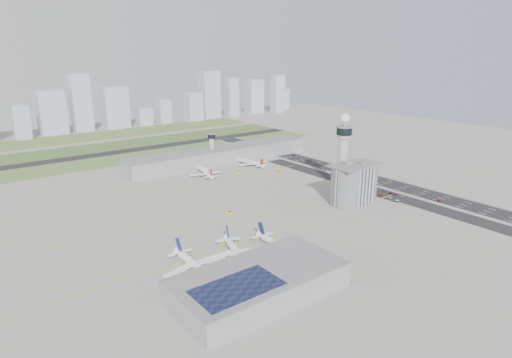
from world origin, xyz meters
TOP-DOWN VIEW (x-y plane):
  - ground at (0.00, 0.00)m, footprint 1000.00×1000.00m
  - grass_strip_0 at (-20.00, 225.00)m, footprint 480.00×50.00m
  - grass_strip_1 at (-20.00, 300.00)m, footprint 480.00×60.00m
  - grass_strip_2 at (-20.00, 380.00)m, footprint 480.00×70.00m
  - runway at (-20.00, 262.00)m, footprint 480.00×22.00m
  - highway at (115.00, 0.00)m, footprint 28.00×500.00m
  - barrier_left at (101.00, 0.00)m, footprint 0.60×500.00m
  - barrier_right at (129.00, 0.00)m, footprint 0.60×500.00m
  - landside_road at (90.00, -10.00)m, footprint 18.00×260.00m
  - parking_lot at (88.00, -22.00)m, footprint 20.00×44.00m
  - taxiway_line_h_0 at (-40.00, -30.00)m, footprint 260.00×0.60m
  - taxiway_line_h_1 at (-40.00, 30.00)m, footprint 260.00×0.60m
  - taxiway_line_h_2 at (-40.00, 90.00)m, footprint 260.00×0.60m
  - taxiway_line_v at (-40.00, 30.00)m, footprint 0.60×260.00m
  - control_tower at (72.00, 8.00)m, footprint 14.00×14.00m
  - secondary_tower at (30.00, 150.00)m, footprint 8.60×8.60m
  - admin_building at (51.99, -22.00)m, footprint 42.00×24.00m
  - terminal_pier at (40.00, 148.00)m, footprint 210.00×32.00m
  - near_terminal at (-88.07, -82.02)m, footprint 84.00×42.00m
  - airplane_near_a at (-101.00, -43.85)m, footprint 37.97×44.52m
  - airplane_near_b at (-75.42, -45.57)m, footprint 50.66×54.89m
  - airplane_near_c at (-50.13, -53.10)m, footprint 39.37×45.47m
  - airplane_far_a at (-0.28, 113.03)m, footprint 39.23×43.38m
  - airplane_far_b at (58.68, 116.83)m, footprint 35.89×41.13m
  - jet_bridge_near_0 at (-113.00, -61.00)m, footprint 5.39×14.31m
  - jet_bridge_near_1 at (-83.00, -61.00)m, footprint 5.39×14.31m
  - jet_bridge_near_2 at (-53.00, -61.00)m, footprint 5.39×14.31m
  - jet_bridge_far_0 at (2.00, 132.00)m, footprint 5.39×14.31m
  - jet_bridge_far_1 at (52.00, 132.00)m, footprint 5.39×14.31m
  - tug_0 at (-85.88, -44.02)m, footprint 3.30×2.44m
  - tug_1 at (-65.57, -27.79)m, footprint 3.96×3.97m
  - tug_2 at (-69.81, -22.05)m, footprint 3.95×2.96m
  - tug_3 at (-38.35, 16.45)m, footprint 4.09×3.73m
  - tug_4 at (30.23, 102.13)m, footprint 4.19×3.74m
  - tug_5 at (61.84, 78.30)m, footprint 3.05×3.74m
  - car_lot_0 at (82.26, -41.45)m, footprint 3.58×1.53m
  - car_lot_1 at (84.00, -33.89)m, footprint 3.60×1.37m
  - car_lot_2 at (82.36, -25.09)m, footprint 5.01×2.92m
  - car_lot_3 at (82.24, -19.78)m, footprint 4.14×2.25m
  - car_lot_4 at (81.87, -12.06)m, footprint 3.97×2.03m
  - car_lot_5 at (82.65, -7.09)m, footprint 4.00×1.74m
  - car_lot_6 at (93.74, -38.24)m, footprint 4.10×2.09m
  - car_lot_7 at (94.10, -31.35)m, footprint 4.06×1.67m
  - car_lot_8 at (93.09, -27.21)m, footprint 3.48×1.42m
  - car_lot_9 at (94.09, -20.33)m, footprint 3.73×1.49m
  - car_lot_10 at (91.99, -10.17)m, footprint 4.73×2.32m
  - car_lot_11 at (93.92, -4.47)m, footprint 4.09×2.15m
  - car_hw_0 at (106.90, -62.37)m, footprint 1.74×3.82m
  - car_hw_1 at (115.38, 37.75)m, footprint 1.62×3.76m
  - car_hw_2 at (121.07, 121.30)m, footprint 2.26×4.18m
  - car_hw_4 at (107.88, 180.50)m, footprint 1.93×3.67m
  - skyline_bldg_6 at (-102.68, 417.90)m, footprint 20.04×16.03m
  - skyline_bldg_7 at (-59.44, 436.89)m, footprint 35.76×28.61m
  - skyline_bldg_8 at (-19.42, 431.56)m, footprint 26.33×21.06m
  - skyline_bldg_9 at (30.27, 432.32)m, footprint 36.96×29.57m
  - skyline_bldg_10 at (73.27, 423.68)m, footprint 23.01×18.41m
  - skyline_bldg_11 at (108.28, 423.34)m, footprint 20.22×16.18m
  - skyline_bldg_12 at (162.17, 421.29)m, footprint 26.14×20.92m
  - skyline_bldg_13 at (201.27, 433.27)m, footprint 32.26×25.81m
  - skyline_bldg_14 at (244.74, 426.38)m, footprint 21.59×17.28m
  - skyline_bldg_15 at (302.83, 435.54)m, footprint 30.25×24.20m
  - skyline_bldg_16 at (345.49, 415.96)m, footprint 23.04×18.43m
  - skyline_bldg_17 at (382.05, 443.29)m, footprint 22.64×18.11m

SIDE VIEW (x-z plane):
  - ground at x=0.00m, z-range 0.00..0.00m
  - taxiway_line_h_0 at x=-40.00m, z-range 0.00..0.01m
  - taxiway_line_h_1 at x=-40.00m, z-range 0.00..0.01m
  - taxiway_line_h_2 at x=-40.00m, z-range 0.00..0.01m
  - taxiway_line_v at x=-40.00m, z-range 0.00..0.01m
  - grass_strip_0 at x=-20.00m, z-range 0.00..0.08m
  - grass_strip_1 at x=-20.00m, z-range 0.00..0.08m
  - grass_strip_2 at x=-20.00m, z-range 0.00..0.08m
  - landside_road at x=90.00m, z-range 0.00..0.08m
  - highway at x=115.00m, z-range 0.00..0.10m
  - parking_lot at x=88.00m, z-range 0.00..0.10m
  - runway at x=-20.00m, z-range 0.01..0.11m
  - car_lot_6 at x=93.74m, z-range 0.00..1.11m
  - car_hw_2 at x=121.07m, z-range 0.00..1.11m
  - car_lot_11 at x=93.92m, z-range 0.00..1.13m
  - car_lot_3 at x=82.24m, z-range 0.00..1.14m
  - car_lot_1 at x=84.00m, z-range 0.00..1.17m
  - car_lot_7 at x=94.10m, z-range 0.00..1.18m
  - car_lot_8 at x=93.09m, z-range 0.00..1.18m
  - car_hw_4 at x=107.88m, z-range 0.00..1.19m
  - barrier_left at x=101.00m, z-range 0.00..1.20m
  - barrier_right at x=129.00m, z-range 0.00..1.20m
  - car_hw_1 at x=115.38m, z-range 0.00..1.20m
  - car_lot_0 at x=82.26m, z-range 0.00..1.21m
  - car_lot_9 at x=94.09m, z-range 0.00..1.21m
  - car_hw_0 at x=106.90m, z-range 0.00..1.27m
  - car_lot_5 at x=82.65m, z-range 0.00..1.28m
  - car_lot_10 at x=91.99m, z-range 0.00..1.29m
  - car_lot_4 at x=81.87m, z-range 0.00..1.29m
  - car_lot_2 at x=82.36m, z-range 0.00..1.31m
  - tug_0 at x=-85.88m, z-range 0.00..1.80m
  - tug_5 at x=61.84m, z-range 0.00..1.89m
  - tug_1 at x=-65.57m, z-range 0.00..1.93m
  - tug_3 at x=-38.35m, z-range 0.00..1.96m
  - tug_4 at x=30.23m, z-range 0.00..2.02m
  - tug_2 at x=-69.81m, z-range 0.00..2.13m
  - jet_bridge_near_0 at x=-113.00m, z-range 0.00..5.70m
  - jet_bridge_near_1 at x=-83.00m, z-range 0.00..5.70m
  - jet_bridge_near_2 at x=-53.00m, z-range 0.00..5.70m
  - jet_bridge_far_0 at x=2.00m, z-range 0.00..5.70m
  - jet_bridge_far_1 at x=52.00m, z-range 0.00..5.70m
  - airplane_far_a at x=-0.28m, z-range 0.00..10.40m
  - airplane_far_b at x=58.68m, z-range 0.00..10.75m
  - airplane_near_c at x=-50.13m, z-range 0.00..12.13m
  - airplane_near_a at x=-101.00m, z-range 0.00..12.36m
  - airplane_near_b at x=-75.42m, z-range 0.00..12.60m
  - near_terminal at x=-88.07m, z-range -0.07..12.93m
  - terminal_pier at x=40.00m, z-range 0.00..15.80m
  - skyline_bldg_10 at x=73.27m, z-range 0.00..27.75m
  - admin_building at x=51.99m, z-range -1.45..32.05m
  - secondary_tower at x=30.00m, z-range 2.85..34.75m
  - skyline_bldg_11 at x=108.28m, z-range 0.00..38.97m
  - skyline_bldg_17 at x=382.05m, z-range 0.00..41.06m
  - skyline_bldg_6 at x=-102.68m, z-range 0.00..45.20m
  - skyline_bldg_12 at x=162.17m, z-range 0.00..46.89m
  - skyline_bldg_7 at x=-59.44m, z-range 0.00..61.22m
  - skyline_bldg_9 at x=30.27m, z-range 0.00..62.11m
  - skyline_bldg_15 at x=302.83m, z-range 0.00..63.40m
  - skyline_bldg_14 at x=244.74m, z-range 0.00..68.75m
  - control_tower at x=72.00m, z-range 2.79..67.29m
  - skyline_bldg_16 at x=345.49m, z-range 0.00..71.56m
  - skyline_bldg_13 at x=201.27m, z-range 0.00..81.20m
  - skyline_bldg_8 at x=-19.42m, z-range 0.00..83.39m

